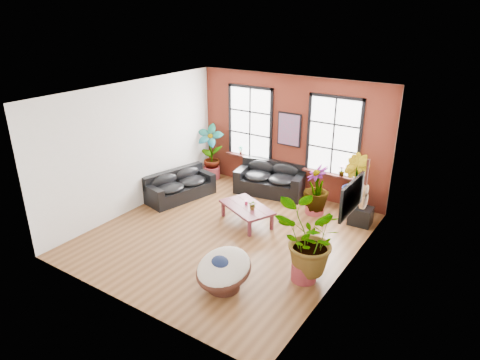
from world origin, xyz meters
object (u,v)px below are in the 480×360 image
object	(u,v)px
sofa_back	(271,179)
coffee_table	(247,208)
sofa_left	(179,186)
papasan_chair	(223,270)

from	to	relation	value
sofa_back	coffee_table	size ratio (longest dim) A/B	1.30
sofa_left	coffee_table	world-z (taller)	sofa_left
sofa_left	coffee_table	xyz separation A→B (m)	(2.51, -0.24, 0.05)
sofa_left	papasan_chair	world-z (taller)	papasan_chair
coffee_table	papasan_chair	size ratio (longest dim) A/B	1.22
coffee_table	papasan_chair	distance (m)	2.86
sofa_back	sofa_left	bearing A→B (deg)	-148.82
sofa_left	sofa_back	bearing A→B (deg)	-34.83
coffee_table	papasan_chair	world-z (taller)	papasan_chair
coffee_table	sofa_back	bearing A→B (deg)	126.88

